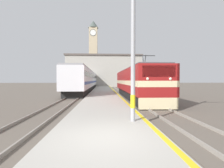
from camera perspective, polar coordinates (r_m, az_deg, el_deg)
ground_plane at (r=35.75m, az=-2.86°, el=-2.11°), size 200.00×200.00×0.00m
platform at (r=30.75m, az=-2.83°, el=-2.42°), size 4.05×140.00×0.26m
rail_track_near at (r=31.00m, az=4.16°, el=-2.57°), size 2.83×140.00×0.16m
rail_track_far at (r=30.95m, az=-9.41°, el=-2.59°), size 2.83×140.00×0.16m
locomotive_train at (r=20.82m, az=7.69°, el=0.33°), size 2.92×17.46×4.43m
passenger_train at (r=39.90m, az=-7.98°, el=1.29°), size 2.92×41.99×3.95m
catenary_mast at (r=8.29m, az=8.05°, el=16.59°), size 2.80×0.22×7.85m
clock_tower at (r=71.95m, az=-6.12°, el=10.56°), size 4.10×4.10×26.00m
station_building at (r=57.99m, az=-2.68°, el=4.24°), size 24.20×9.40×10.16m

